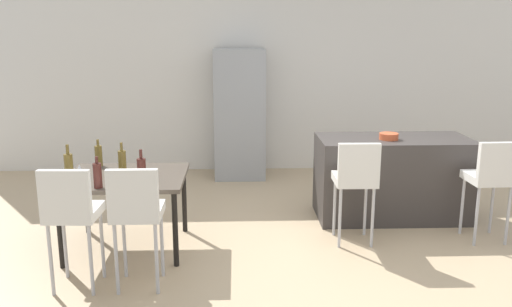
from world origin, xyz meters
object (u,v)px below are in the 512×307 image
Objects in this scene: wine_bottle_left at (98,175)px; wine_glass_near at (79,169)px; bar_chair_left at (356,176)px; wine_bottle_far at (99,155)px; bar_chair_middle at (491,175)px; dining_table at (125,182)px; kitchen_island at (392,178)px; refrigerator at (240,114)px; fruit_bowl at (389,136)px; dining_chair_near at (71,209)px; wine_bottle_middle at (142,170)px; wine_bottle_right at (69,167)px; dining_chair_far at (136,208)px; wine_bottle_inner at (122,163)px.

wine_bottle_left is 1.63× the size of wine_glass_near.
wine_bottle_far is (-2.57, 0.35, 0.15)m from bar_chair_left.
bar_chair_middle is (1.35, 0.00, 0.00)m from bar_chair_left.
bar_chair_left is 2.23m from dining_table.
bar_chair_left is (-0.59, -0.77, 0.24)m from kitchen_island.
wine_bottle_far is (-3.16, -0.42, 0.39)m from kitchen_island.
bar_chair_middle is 0.92× the size of dining_table.
refrigerator is 8.90× the size of fruit_bowl.
dining_table is 0.47m from wine_glass_near.
wine_bottle_middle is (0.47, 0.58, 0.16)m from dining_chair_near.
bar_chair_left is 1.00× the size of bar_chair_middle.
wine_bottle_right is 1.25× the size of wine_bottle_far.
dining_chair_far is 3.24× the size of wine_bottle_inner.
bar_chair_middle is at bearing 3.01° from wine_bottle_right.
fruit_bowl is at bearing 17.21° from wine_glass_near.
bar_chair_middle is at bearing -5.13° from wine_bottle_far.
kitchen_island is 5.40× the size of wine_bottle_middle.
refrigerator is (1.47, 2.87, 0.06)m from wine_glass_near.
wine_bottle_left is at bearing -173.36° from bar_chair_middle.
dining_chair_near reaches higher than wine_glass_near.
dining_chair_near reaches higher than wine_bottle_left.
wine_bottle_left is (-0.15, -0.40, 0.19)m from dining_table.
wine_bottle_right is at bearing 154.96° from wine_glass_near.
wine_bottle_right is 3.33m from fruit_bowl.
dining_table is at bearing -48.56° from wine_bottle_far.
wine_bottle_right is 1.98× the size of wine_glass_near.
wine_glass_near is (-0.34, -0.22, -0.00)m from wine_bottle_inner.
bar_chair_left is 3.37× the size of wine_bottle_middle.
wine_bottle_left is (0.11, 0.45, 0.16)m from dining_chair_near.
bar_chair_left is 1.00× the size of dining_chair_near.
dining_chair_far reaches higher than wine_glass_near.
dining_table is 0.62× the size of refrigerator.
kitchen_island is 3.51m from dining_chair_near.
wine_bottle_far is at bearing -172.45° from kitchen_island.
dining_table is (-2.83, -0.80, 0.21)m from kitchen_island.
wine_bottle_right reaches higher than wine_glass_near.
wine_bottle_left is at bearing -112.66° from refrigerator.
wine_bottle_inner is at bearing -165.01° from fruit_bowl.
dining_chair_near is at bearing -152.28° from fruit_bowl.
dining_chair_far is 3.59m from refrigerator.
dining_table is at bearing -112.97° from refrigerator.
wine_bottle_middle is 1.13× the size of wine_bottle_far.
wine_bottle_middle reaches higher than wine_bottle_left.
dining_chair_far is (0.26, -0.85, 0.03)m from dining_table.
wine_bottle_inner is at bearing -178.88° from bar_chair_left.
fruit_bowl is at bearing 21.40° from wine_bottle_middle.
refrigerator is (1.45, 2.25, 0.07)m from wine_bottle_far.
wine_bottle_right is 1.67× the size of fruit_bowl.
bar_chair_middle is at bearing -39.50° from fruit_bowl.
refrigerator is at bearing 130.36° from fruit_bowl.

